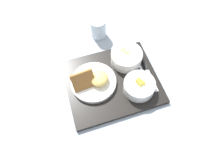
% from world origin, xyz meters
% --- Properties ---
extents(ground_plane, '(4.00, 4.00, 0.00)m').
position_xyz_m(ground_plane, '(0.00, 0.00, 0.00)').
color(ground_plane, '#99A3AD').
extents(serving_tray, '(0.40, 0.35, 0.02)m').
position_xyz_m(serving_tray, '(0.00, 0.00, 0.01)').
color(serving_tray, black).
rests_on(serving_tray, ground_plane).
extents(bowl_salad, '(0.12, 0.12, 0.05)m').
position_xyz_m(bowl_salad, '(-0.08, 0.08, 0.05)').
color(bowl_salad, white).
rests_on(bowl_salad, serving_tray).
extents(bowl_soup, '(0.13, 0.13, 0.06)m').
position_xyz_m(bowl_soup, '(-0.10, -0.07, 0.05)').
color(bowl_soup, white).
rests_on(bowl_soup, serving_tray).
extents(plate_main, '(0.18, 0.18, 0.08)m').
position_xyz_m(plate_main, '(0.07, -0.02, 0.04)').
color(plate_main, white).
rests_on(plate_main, serving_tray).
extents(knife, '(0.03, 0.19, 0.01)m').
position_xyz_m(knife, '(-0.16, -0.00, 0.02)').
color(knife, silver).
rests_on(knife, serving_tray).
extents(spoon, '(0.04, 0.13, 0.01)m').
position_xyz_m(spoon, '(-0.13, 0.02, 0.02)').
color(spoon, silver).
rests_on(spoon, serving_tray).
extents(glass_water, '(0.07, 0.07, 0.09)m').
position_xyz_m(glass_water, '(-0.05, -0.27, 0.04)').
color(glass_water, silver).
rests_on(glass_water, ground_plane).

